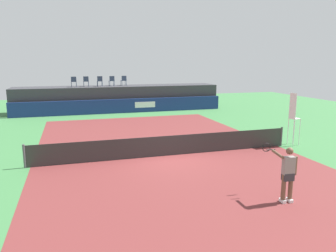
# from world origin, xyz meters

# --- Properties ---
(ground_plane) EXTENTS (48.00, 48.00, 0.00)m
(ground_plane) POSITION_xyz_m (0.00, 3.00, 0.00)
(ground_plane) COLOR #3D7A42
(court_inner) EXTENTS (12.00, 22.00, 0.00)m
(court_inner) POSITION_xyz_m (0.00, 0.00, 0.00)
(court_inner) COLOR maroon
(court_inner) RESTS_ON ground
(sponsor_wall) EXTENTS (18.00, 0.22, 1.20)m
(sponsor_wall) POSITION_xyz_m (0.01, 13.50, 0.60)
(sponsor_wall) COLOR navy
(sponsor_wall) RESTS_ON ground
(spectator_platform) EXTENTS (18.00, 2.80, 2.20)m
(spectator_platform) POSITION_xyz_m (0.00, 15.30, 1.10)
(spectator_platform) COLOR #38383D
(spectator_platform) RESTS_ON ground
(spectator_chair_far_left) EXTENTS (0.45, 0.45, 0.89)m
(spectator_chair_far_left) POSITION_xyz_m (-3.86, 15.04, 2.69)
(spectator_chair_far_left) COLOR #2D3D56
(spectator_chair_far_left) RESTS_ON spectator_platform
(spectator_chair_left) EXTENTS (0.45, 0.45, 0.89)m
(spectator_chair_left) POSITION_xyz_m (-2.83, 15.22, 2.69)
(spectator_chair_left) COLOR #2D3D56
(spectator_chair_left) RESTS_ON spectator_platform
(spectator_chair_center) EXTENTS (0.44, 0.44, 0.89)m
(spectator_chair_center) POSITION_xyz_m (-1.65, 15.20, 2.69)
(spectator_chair_center) COLOR #2D3D56
(spectator_chair_center) RESTS_ON spectator_platform
(spectator_chair_right) EXTENTS (0.47, 0.47, 0.89)m
(spectator_chair_right) POSITION_xyz_m (-0.59, 15.28, 2.69)
(spectator_chair_right) COLOR #2D3D56
(spectator_chair_right) RESTS_ON spectator_platform
(spectator_chair_far_right) EXTENTS (0.48, 0.48, 0.89)m
(spectator_chair_far_right) POSITION_xyz_m (0.51, 15.45, 2.69)
(spectator_chair_far_right) COLOR #2D3D56
(spectator_chair_far_right) RESTS_ON spectator_platform
(umpire_chair) EXTENTS (0.51, 0.51, 2.76)m
(umpire_chair) POSITION_xyz_m (6.84, -0.02, 1.59)
(umpire_chair) COLOR white
(umpire_chair) RESTS_ON ground
(tennis_net) EXTENTS (12.40, 0.02, 0.95)m
(tennis_net) POSITION_xyz_m (0.00, 0.00, 0.47)
(tennis_net) COLOR #2D2D2D
(tennis_net) RESTS_ON ground
(net_post_near) EXTENTS (0.10, 0.10, 1.00)m
(net_post_near) POSITION_xyz_m (-6.20, 0.00, 0.50)
(net_post_near) COLOR #4C4C51
(net_post_near) RESTS_ON ground
(net_post_far) EXTENTS (0.10, 0.10, 1.00)m
(net_post_far) POSITION_xyz_m (6.20, 0.00, 0.50)
(net_post_far) COLOR #4C4C51
(net_post_far) RESTS_ON ground
(tennis_player) EXTENTS (0.61, 1.17, 1.77)m
(tennis_player) POSITION_xyz_m (2.06, -5.98, 0.96)
(tennis_player) COLOR white
(tennis_player) RESTS_ON court_inner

